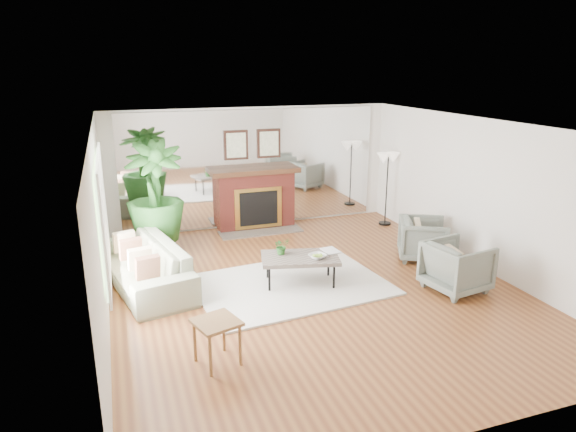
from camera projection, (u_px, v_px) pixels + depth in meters
name	position (u px, v px, depth m)	size (l,w,h in m)	color
ground	(314.00, 288.00, 7.94)	(7.00, 7.00, 0.00)	brown
wall_left	(101.00, 231.00, 6.64)	(0.02, 7.00, 2.50)	silver
wall_right	(481.00, 195.00, 8.52)	(0.02, 7.00, 2.50)	silver
wall_back	(252.00, 168.00, 10.74)	(6.00, 0.02, 2.50)	silver
mirror_panel	(253.00, 168.00, 10.73)	(5.40, 0.04, 2.40)	silver
window_panel	(103.00, 216.00, 6.99)	(0.04, 2.40, 1.50)	#B2E09E
fireplace	(256.00, 198.00, 10.70)	(1.85, 0.83, 2.05)	maroon
area_rug	(290.00, 285.00, 8.02)	(2.90, 2.07, 0.03)	silver
coffee_table	(300.00, 259.00, 7.95)	(1.32, 0.95, 0.47)	#6A5E53
sofa	(144.00, 265.00, 7.93)	(2.39, 0.93, 0.70)	gray
armchair_back	(423.00, 239.00, 9.05)	(0.79, 0.81, 0.74)	slate
armchair_front	(457.00, 267.00, 7.78)	(0.82, 0.85, 0.77)	slate
side_table	(217.00, 328.00, 5.83)	(0.59, 0.59, 0.54)	#905F39
potted_ficus	(155.00, 197.00, 8.95)	(1.10, 1.10, 2.08)	black
floor_lamp	(388.00, 164.00, 10.75)	(0.51, 0.28, 1.56)	black
tabletop_plant	(281.00, 246.00, 8.00)	(0.24, 0.21, 0.26)	#2A5F23
fruit_bowl	(317.00, 256.00, 7.85)	(0.26, 0.26, 0.06)	#905F39
book	(324.00, 252.00, 8.09)	(0.23, 0.32, 0.02)	#905F39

